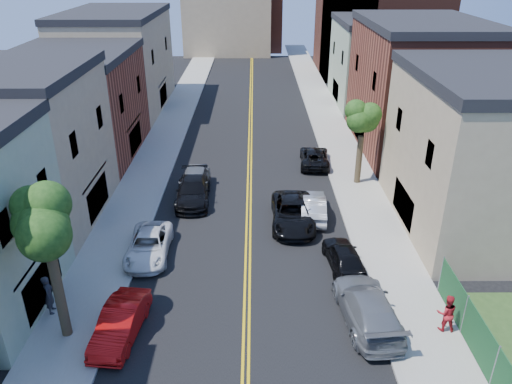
{
  "coord_description": "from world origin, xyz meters",
  "views": [
    {
      "loc": [
        0.37,
        -2.96,
        15.3
      ],
      "look_at": [
        0.47,
        24.48,
        2.0
      ],
      "focal_mm": 34.71,
      "sensor_mm": 36.0,
      "label": 1
    }
  ],
  "objects_px": {
    "white_pickup": "(149,245)",
    "red_sedan": "(121,323)",
    "black_suv_lane": "(293,213)",
    "black_car_right": "(344,256)",
    "grey_car_right": "(367,307)",
    "dark_car_right_far": "(314,157)",
    "grey_car_left": "(194,182)",
    "pedestrian_right": "(447,313)",
    "black_car_left": "(193,190)",
    "pedestrian_left": "(49,294)",
    "silver_car_right": "(313,206)"
  },
  "relations": [
    {
      "from": "grey_car_left",
      "to": "pedestrian_left",
      "type": "height_order",
      "value": "pedestrian_left"
    },
    {
      "from": "black_car_right",
      "to": "silver_car_right",
      "type": "relative_size",
      "value": 0.92
    },
    {
      "from": "pedestrian_left",
      "to": "black_suv_lane",
      "type": "bearing_deg",
      "value": -65.63
    },
    {
      "from": "dark_car_right_far",
      "to": "pedestrian_left",
      "type": "distance_m",
      "value": 23.07
    },
    {
      "from": "red_sedan",
      "to": "black_suv_lane",
      "type": "bearing_deg",
      "value": 56.66
    },
    {
      "from": "silver_car_right",
      "to": "dark_car_right_far",
      "type": "xyz_separation_m",
      "value": [
        1.05,
        8.65,
        -0.07
      ]
    },
    {
      "from": "black_suv_lane",
      "to": "pedestrian_left",
      "type": "relative_size",
      "value": 2.87
    },
    {
      "from": "white_pickup",
      "to": "pedestrian_left",
      "type": "distance_m",
      "value": 6.15
    },
    {
      "from": "dark_car_right_far",
      "to": "black_suv_lane",
      "type": "xyz_separation_m",
      "value": [
        -2.41,
        -9.64,
        0.11
      ]
    },
    {
      "from": "red_sedan",
      "to": "black_car_right",
      "type": "height_order",
      "value": "red_sedan"
    },
    {
      "from": "white_pickup",
      "to": "pedestrian_right",
      "type": "distance_m",
      "value": 15.61
    },
    {
      "from": "white_pickup",
      "to": "black_suv_lane",
      "type": "bearing_deg",
      "value": 21.59
    },
    {
      "from": "black_car_left",
      "to": "grey_car_left",
      "type": "bearing_deg",
      "value": 88.88
    },
    {
      "from": "grey_car_right",
      "to": "pedestrian_left",
      "type": "bearing_deg",
      "value": -7.46
    },
    {
      "from": "white_pickup",
      "to": "grey_car_left",
      "type": "relative_size",
      "value": 0.97
    },
    {
      "from": "red_sedan",
      "to": "pedestrian_left",
      "type": "height_order",
      "value": "pedestrian_left"
    },
    {
      "from": "grey_car_left",
      "to": "grey_car_right",
      "type": "xyz_separation_m",
      "value": [
        9.33,
        -13.5,
        -0.04
      ]
    },
    {
      "from": "grey_car_right",
      "to": "black_car_right",
      "type": "distance_m",
      "value": 4.36
    },
    {
      "from": "black_car_left",
      "to": "silver_car_right",
      "type": "bearing_deg",
      "value": -18.97
    },
    {
      "from": "grey_car_right",
      "to": "dark_car_right_far",
      "type": "xyz_separation_m",
      "value": [
        -0.34,
        18.69,
        -0.14
      ]
    },
    {
      "from": "grey_car_right",
      "to": "pedestrian_right",
      "type": "relative_size",
      "value": 3.1
    },
    {
      "from": "black_suv_lane",
      "to": "pedestrian_right",
      "type": "height_order",
      "value": "pedestrian_right"
    },
    {
      "from": "white_pickup",
      "to": "black_suv_lane",
      "type": "height_order",
      "value": "black_suv_lane"
    },
    {
      "from": "grey_car_right",
      "to": "dark_car_right_far",
      "type": "height_order",
      "value": "grey_car_right"
    },
    {
      "from": "grey_car_right",
      "to": "dark_car_right_far",
      "type": "distance_m",
      "value": 18.7
    },
    {
      "from": "black_car_left",
      "to": "silver_car_right",
      "type": "height_order",
      "value": "black_car_left"
    },
    {
      "from": "grey_car_right",
      "to": "pedestrian_left",
      "type": "distance_m",
      "value": 14.61
    },
    {
      "from": "red_sedan",
      "to": "silver_car_right",
      "type": "xyz_separation_m",
      "value": [
        9.6,
        10.96,
        0.02
      ]
    },
    {
      "from": "black_car_right",
      "to": "dark_car_right_far",
      "type": "distance_m",
      "value": 14.35
    },
    {
      "from": "black_suv_lane",
      "to": "black_car_right",
      "type": "bearing_deg",
      "value": -61.89
    },
    {
      "from": "silver_car_right",
      "to": "pedestrian_left",
      "type": "xyz_separation_m",
      "value": [
        -13.2,
        -9.49,
        0.39
      ]
    },
    {
      "from": "grey_car_right",
      "to": "silver_car_right",
      "type": "xyz_separation_m",
      "value": [
        -1.4,
        10.04,
        -0.08
      ]
    },
    {
      "from": "red_sedan",
      "to": "pedestrian_right",
      "type": "relative_size",
      "value": 2.42
    },
    {
      "from": "white_pickup",
      "to": "red_sedan",
      "type": "bearing_deg",
      "value": -91.61
    },
    {
      "from": "black_car_left",
      "to": "red_sedan",
      "type": "bearing_deg",
      "value": -100.11
    },
    {
      "from": "white_pickup",
      "to": "grey_car_left",
      "type": "xyz_separation_m",
      "value": [
        1.67,
        7.98,
        0.18
      ]
    },
    {
      "from": "silver_car_right",
      "to": "black_car_right",
      "type": "bearing_deg",
      "value": 104.41
    },
    {
      "from": "black_car_right",
      "to": "black_suv_lane",
      "type": "xyz_separation_m",
      "value": [
        -2.4,
        4.71,
        0.08
      ]
    },
    {
      "from": "silver_car_right",
      "to": "grey_car_right",
      "type": "bearing_deg",
      "value": 101.92
    },
    {
      "from": "black_car_left",
      "to": "pedestrian_right",
      "type": "distance_m",
      "value": 18.15
    },
    {
      "from": "dark_car_right_far",
      "to": "pedestrian_left",
      "type": "bearing_deg",
      "value": 55.79
    },
    {
      "from": "black_car_left",
      "to": "pedestrian_right",
      "type": "bearing_deg",
      "value": -48.81
    },
    {
      "from": "pedestrian_right",
      "to": "black_car_left",
      "type": "bearing_deg",
      "value": -40.39
    },
    {
      "from": "black_car_right",
      "to": "pedestrian_right",
      "type": "relative_size",
      "value": 2.27
    },
    {
      "from": "pedestrian_left",
      "to": "pedestrian_right",
      "type": "xyz_separation_m",
      "value": [
        17.91,
        -1.28,
        -0.07
      ]
    },
    {
      "from": "red_sedan",
      "to": "white_pickup",
      "type": "height_order",
      "value": "red_sedan"
    },
    {
      "from": "white_pickup",
      "to": "black_car_right",
      "type": "relative_size",
      "value": 1.18
    },
    {
      "from": "grey_car_right",
      "to": "black_suv_lane",
      "type": "distance_m",
      "value": 9.46
    },
    {
      "from": "pedestrian_left",
      "to": "black_car_left",
      "type": "bearing_deg",
      "value": -35.52
    },
    {
      "from": "dark_car_right_far",
      "to": "black_suv_lane",
      "type": "height_order",
      "value": "black_suv_lane"
    }
  ]
}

